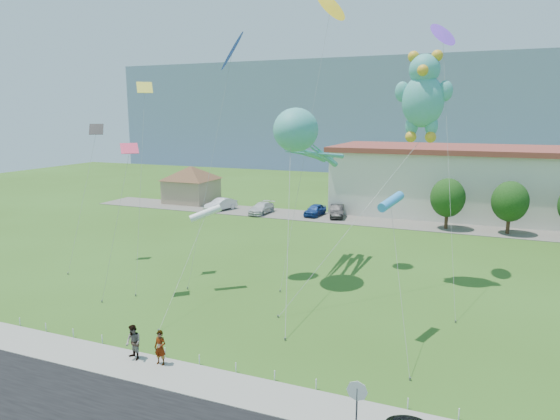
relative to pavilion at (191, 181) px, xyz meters
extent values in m
plane|color=#315417|center=(24.00, -38.00, -3.02)|extent=(160.00, 160.00, 0.00)
cube|color=gray|center=(24.00, -40.75, -2.97)|extent=(80.00, 2.50, 0.10)
cube|color=#59544C|center=(24.00, -3.00, -2.99)|extent=(70.00, 6.00, 0.06)
cube|color=slate|center=(24.00, 82.00, 9.48)|extent=(160.00, 50.00, 25.00)
cube|color=tan|center=(0.00, 0.00, -1.42)|extent=(6.00, 6.00, 3.20)
pyramid|color=brown|center=(0.00, 0.00, 1.08)|extent=(9.20, 9.20, 1.80)
cylinder|color=slate|center=(33.50, -42.20, -1.92)|extent=(0.07, 0.07, 2.20)
cylinder|color=red|center=(33.50, -42.20, -0.92)|extent=(0.76, 0.04, 0.76)
cylinder|color=white|center=(33.50, -42.22, -0.92)|extent=(0.80, 0.02, 0.80)
cylinder|color=white|center=(13.00, -39.30, -2.77)|extent=(0.05, 0.05, 0.50)
cylinder|color=white|center=(15.00, -39.30, -2.77)|extent=(0.05, 0.05, 0.50)
cylinder|color=white|center=(17.00, -39.30, -2.77)|extent=(0.05, 0.05, 0.50)
cylinder|color=white|center=(19.00, -39.30, -2.77)|extent=(0.05, 0.05, 0.50)
cylinder|color=white|center=(21.00, -39.30, -2.77)|extent=(0.05, 0.05, 0.50)
cylinder|color=white|center=(23.00, -39.30, -2.77)|extent=(0.05, 0.05, 0.50)
cylinder|color=white|center=(25.00, -39.30, -2.77)|extent=(0.05, 0.05, 0.50)
cylinder|color=white|center=(27.00, -39.30, -2.77)|extent=(0.05, 0.05, 0.50)
cylinder|color=white|center=(29.00, -39.30, -2.77)|extent=(0.05, 0.05, 0.50)
cylinder|color=white|center=(31.00, -39.30, -2.77)|extent=(0.05, 0.05, 0.50)
cylinder|color=white|center=(33.00, -39.30, -2.77)|extent=(0.05, 0.05, 0.50)
cylinder|color=white|center=(35.00, -39.30, -2.77)|extent=(0.05, 0.05, 0.50)
cylinder|color=white|center=(37.00, -39.30, -2.77)|extent=(0.05, 0.05, 0.50)
cylinder|color=#3F2B19|center=(34.00, -4.00, -1.92)|extent=(0.36, 0.36, 2.20)
ellipsoid|color=#14380F|center=(34.00, -4.00, 0.38)|extent=(3.60, 3.60, 4.14)
cylinder|color=#3F2B19|center=(40.00, -4.00, -1.92)|extent=(0.36, 0.36, 2.20)
ellipsoid|color=#14380F|center=(40.00, -4.00, 0.38)|extent=(3.60, 3.60, 4.14)
imported|color=gray|center=(23.35, -40.15, -2.06)|extent=(0.63, 0.42, 1.72)
imported|color=gray|center=(21.82, -40.22, -2.04)|extent=(1.04, 0.93, 1.76)
imported|color=silver|center=(6.66, -3.79, -2.22)|extent=(2.89, 4.76, 1.48)
imported|color=silver|center=(12.38, -3.91, -2.30)|extent=(2.04, 4.66, 1.33)
imported|color=navy|center=(18.89, -2.66, -2.27)|extent=(1.98, 4.17, 1.38)
imported|color=black|center=(21.56, -2.50, -2.24)|extent=(2.57, 4.65, 1.45)
ellipsoid|color=teal|center=(25.05, -26.06, 7.97)|extent=(3.03, 3.93, 3.03)
sphere|color=white|center=(24.51, -27.25, 8.29)|extent=(0.48, 0.48, 0.48)
sphere|color=white|center=(25.59, -27.25, 8.29)|extent=(0.48, 0.48, 0.48)
cylinder|color=slate|center=(27.93, -35.29, -2.94)|extent=(0.10, 0.10, 0.16)
cylinder|color=gray|center=(26.49, -31.17, 2.15)|extent=(2.90, 8.25, 10.05)
ellipsoid|color=teal|center=(33.05, -22.53, 9.91)|extent=(2.87, 2.44, 3.59)
sphere|color=teal|center=(33.05, -22.53, 12.01)|extent=(2.10, 2.10, 2.10)
sphere|color=gold|center=(32.27, -22.53, 12.89)|extent=(0.77, 0.77, 0.77)
sphere|color=gold|center=(33.82, -22.53, 12.89)|extent=(0.77, 0.77, 0.77)
sphere|color=gold|center=(33.05, -23.41, 11.90)|extent=(0.77, 0.77, 0.77)
ellipsoid|color=teal|center=(31.61, -22.53, 10.57)|extent=(0.99, 0.71, 1.39)
ellipsoid|color=teal|center=(34.48, -22.53, 10.57)|extent=(0.99, 0.71, 1.39)
ellipsoid|color=teal|center=(32.39, -22.53, 8.26)|extent=(0.88, 0.77, 1.43)
ellipsoid|color=teal|center=(33.71, -22.53, 8.26)|extent=(0.88, 0.77, 1.43)
sphere|color=gold|center=(32.39, -22.75, 7.48)|extent=(0.77, 0.77, 0.77)
sphere|color=gold|center=(33.71, -22.75, 7.48)|extent=(0.77, 0.77, 0.77)
cylinder|color=slate|center=(26.39, -32.56, -2.94)|extent=(0.10, 0.10, 0.16)
cylinder|color=gray|center=(29.72, -27.55, 2.20)|extent=(6.69, 10.06, 10.14)
cylinder|color=#3193E0|center=(32.80, -32.34, 4.47)|extent=(0.50, 2.25, 0.87)
cylinder|color=slate|center=(34.78, -36.95, -2.94)|extent=(0.10, 0.10, 0.16)
cylinder|color=gray|center=(33.79, -34.65, 0.70)|extent=(2.00, 4.64, 7.15)
cube|color=#DB3053|center=(15.85, -32.29, 6.85)|extent=(1.29, 1.29, 0.86)
cylinder|color=slate|center=(14.83, -34.62, -2.94)|extent=(0.10, 0.10, 0.16)
cylinder|color=gray|center=(15.34, -33.46, 1.90)|extent=(1.05, 2.36, 9.52)
cube|color=yellow|center=(14.01, -27.94, 10.94)|extent=(1.29, 1.29, 0.86)
cylinder|color=slate|center=(16.13, -32.87, -2.94)|extent=(0.10, 0.10, 0.16)
cylinder|color=gray|center=(15.07, -30.40, 3.94)|extent=(2.16, 4.96, 13.62)
cylinder|color=white|center=(19.76, -29.56, 2.34)|extent=(0.50, 2.25, 0.87)
cylinder|color=slate|center=(20.92, -36.97, -2.94)|extent=(0.10, 0.10, 0.16)
cylinder|color=gray|center=(20.34, -33.27, -0.36)|extent=(1.19, 7.43, 5.02)
cube|color=black|center=(7.84, -26.35, 7.83)|extent=(1.29, 1.29, 0.86)
cylinder|color=slate|center=(8.38, -31.04, -2.94)|extent=(0.10, 0.10, 0.16)
cylinder|color=gray|center=(8.11, -28.69, 2.38)|extent=(0.57, 4.71, 10.51)
cone|color=#6C32C8|center=(33.90, -20.03, 14.63)|extent=(1.80, 1.33, 1.33)
cylinder|color=slate|center=(36.35, -29.34, -2.94)|extent=(0.10, 0.10, 0.16)
cylinder|color=gray|center=(35.13, -24.69, 5.78)|extent=(2.48, 9.33, 17.30)
cone|color=yellow|center=(25.94, -21.22, 16.93)|extent=(1.80, 1.33, 1.33)
cylinder|color=slate|center=(24.85, -28.46, -2.94)|extent=(0.10, 0.10, 0.16)
cylinder|color=gray|center=(25.40, -24.84, 6.93)|extent=(1.12, 7.26, 19.60)
cone|color=blue|center=(20.32, -26.29, 13.42)|extent=(1.80, 1.33, 1.33)
cylinder|color=slate|center=(18.63, -30.37, -2.94)|extent=(0.10, 0.10, 0.16)
cylinder|color=gray|center=(19.48, -28.33, 5.18)|extent=(1.72, 4.11, 16.09)
camera|label=1|loc=(37.17, -58.70, 9.02)|focal=32.00mm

